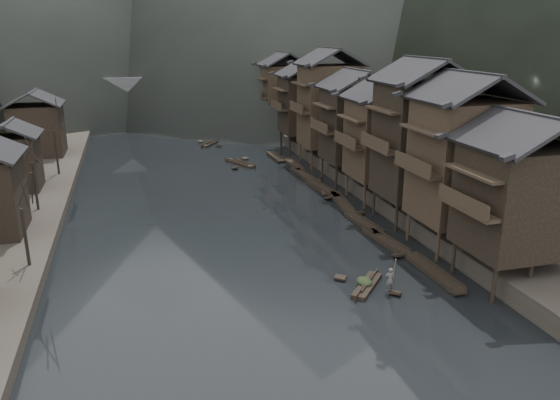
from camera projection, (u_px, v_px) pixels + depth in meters
name	position (u px, v px, depth m)	size (l,w,h in m)	color
water	(251.00, 264.00, 42.39)	(300.00, 300.00, 0.00)	black
right_bank	(409.00, 137.00, 87.81)	(40.00, 200.00, 1.80)	#2D2823
stilt_houses	(361.00, 109.00, 62.00)	(9.00, 67.60, 15.52)	black
left_houses	(4.00, 154.00, 54.04)	(8.10, 53.20, 8.73)	black
bare_trees	(27.00, 165.00, 46.75)	(3.73, 43.28, 7.46)	black
moored_sampans	(331.00, 196.00, 59.25)	(2.80, 47.49, 0.47)	black
midriver_boats	(225.00, 154.00, 79.48)	(5.44, 19.72, 0.45)	black
stone_bridge	(171.00, 96.00, 107.16)	(40.00, 6.00, 9.00)	#4C4C4F
hero_sampan	(367.00, 285.00, 38.45)	(3.73, 4.15, 0.43)	black
cargo_heap	(365.00, 277.00, 38.41)	(1.05, 1.38, 0.63)	black
boatman	(390.00, 277.00, 37.24)	(0.64, 0.42, 1.74)	#4D4D4F
bamboo_pole	(395.00, 240.00, 36.51)	(0.06, 0.06, 4.13)	#8C7A51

